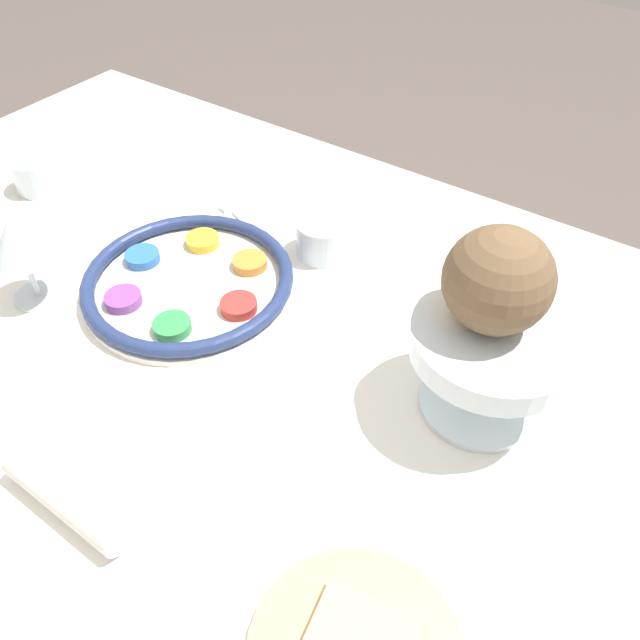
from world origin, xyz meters
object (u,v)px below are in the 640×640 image
at_px(seder_plate, 189,281).
at_px(fruit_stand, 491,352).
at_px(orange_fruit, 486,287).
at_px(cup_near, 323,238).
at_px(napkin_roll, 71,493).
at_px(coconut, 498,280).
at_px(wine_glass, 17,242).
at_px(cup_mid, 37,174).

height_order(seder_plate, fruit_stand, fruit_stand).
distance_m(orange_fruit, cup_near, 0.34).
bearing_deg(napkin_roll, seder_plate, 113.50).
height_order(fruit_stand, napkin_roll, fruit_stand).
relative_size(orange_fruit, cup_near, 1.05).
distance_m(coconut, cup_near, 0.36).
relative_size(orange_fruit, napkin_roll, 0.53).
bearing_deg(wine_glass, seder_plate, 38.85).
height_order(wine_glass, napkin_roll, wine_glass).
bearing_deg(cup_near, fruit_stand, -23.46).
distance_m(fruit_stand, cup_mid, 0.81).
height_order(fruit_stand, cup_near, fruit_stand).
height_order(wine_glass, cup_near, wine_glass).
bearing_deg(napkin_roll, fruit_stand, 51.24).
bearing_deg(orange_fruit, cup_mid, -179.92).
xyz_separation_m(seder_plate, napkin_roll, (0.14, -0.31, 0.01)).
bearing_deg(coconut, cup_near, 157.03).
relative_size(wine_glass, cup_mid, 1.66).
xyz_separation_m(wine_glass, napkin_roll, (0.30, -0.18, -0.07)).
xyz_separation_m(seder_plate, fruit_stand, (0.42, 0.04, 0.08)).
bearing_deg(fruit_stand, coconut, 147.12).
bearing_deg(seder_plate, orange_fruit, 7.21).
bearing_deg(cup_near, napkin_roll, -86.54).
xyz_separation_m(fruit_stand, napkin_roll, (-0.28, -0.35, -0.07)).
xyz_separation_m(fruit_stand, coconut, (-0.01, 0.01, 0.09)).
height_order(cup_near, cup_mid, same).
bearing_deg(orange_fruit, fruit_stand, -21.94).
distance_m(seder_plate, cup_near, 0.21).
height_order(wine_glass, coconut, coconut).
bearing_deg(coconut, cup_mid, -179.99).
height_order(orange_fruit, coconut, coconut).
relative_size(seder_plate, orange_fruit, 3.54).
relative_size(coconut, cup_mid, 1.43).
height_order(fruit_stand, orange_fruit, orange_fruit).
xyz_separation_m(wine_glass, fruit_stand, (0.58, 0.17, -0.00)).
height_order(coconut, cup_near, coconut).
bearing_deg(cup_near, coconut, -22.97).
height_order(coconut, cup_mid, coconut).
bearing_deg(wine_glass, cup_mid, 141.78).
bearing_deg(orange_fruit, wine_glass, -162.01).
relative_size(napkin_roll, cup_mid, 1.99).
bearing_deg(orange_fruit, seder_plate, -172.79).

